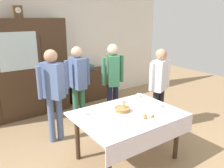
{
  "coord_description": "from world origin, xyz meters",
  "views": [
    {
      "loc": [
        -1.95,
        -2.6,
        2.13
      ],
      "look_at": [
        0.0,
        0.2,
        1.11
      ],
      "focal_mm": 36.61,
      "sensor_mm": 36.0,
      "label": 1
    }
  ],
  "objects_px": {
    "mantel_clock": "(18,12)",
    "spoon_near_right": "(92,119)",
    "tea_cup_far_right": "(123,101)",
    "bread_basket": "(122,109)",
    "person_behind_table_right": "(78,79)",
    "bookshelf_low": "(90,85)",
    "person_beside_shelf": "(160,81)",
    "tea_cup_back_edge": "(160,105)",
    "person_near_right_end": "(53,87)",
    "wall_cabinet": "(18,70)",
    "dining_table": "(129,120)",
    "tea_cup_mid_right": "(139,96)",
    "book_stack": "(90,67)",
    "pastry_plate": "(148,118)",
    "tea_cup_far_left": "(85,113)",
    "spoon_mid_right": "(145,109)",
    "person_behind_table_left": "(113,76)"
  },
  "relations": [
    {
      "from": "mantel_clock",
      "to": "spoon_near_right",
      "type": "distance_m",
      "value": 2.83
    },
    {
      "from": "tea_cup_far_right",
      "to": "spoon_near_right",
      "type": "relative_size",
      "value": 1.09
    },
    {
      "from": "bread_basket",
      "to": "person_behind_table_right",
      "type": "height_order",
      "value": "person_behind_table_right"
    },
    {
      "from": "bookshelf_low",
      "to": "person_beside_shelf",
      "type": "height_order",
      "value": "person_beside_shelf"
    },
    {
      "from": "bookshelf_low",
      "to": "tea_cup_back_edge",
      "type": "height_order",
      "value": "tea_cup_back_edge"
    },
    {
      "from": "bookshelf_low",
      "to": "person_near_right_end",
      "type": "bearing_deg",
      "value": -136.44
    },
    {
      "from": "wall_cabinet",
      "to": "person_behind_table_right",
      "type": "distance_m",
      "value": 1.38
    },
    {
      "from": "dining_table",
      "to": "person_beside_shelf",
      "type": "xyz_separation_m",
      "value": [
        1.16,
        0.52,
        0.28
      ]
    },
    {
      "from": "bookshelf_low",
      "to": "tea_cup_mid_right",
      "type": "height_order",
      "value": "tea_cup_mid_right"
    },
    {
      "from": "tea_cup_mid_right",
      "to": "person_behind_table_right",
      "type": "distance_m",
      "value": 1.23
    },
    {
      "from": "tea_cup_far_right",
      "to": "tea_cup_back_edge",
      "type": "relative_size",
      "value": 1.0
    },
    {
      "from": "dining_table",
      "to": "bread_basket",
      "type": "bearing_deg",
      "value": 96.25
    },
    {
      "from": "book_stack",
      "to": "tea_cup_back_edge",
      "type": "distance_m",
      "value": 2.72
    },
    {
      "from": "pastry_plate",
      "to": "tea_cup_far_left",
      "type": "bearing_deg",
      "value": 138.32
    },
    {
      "from": "mantel_clock",
      "to": "person_behind_table_right",
      "type": "bearing_deg",
      "value": -57.11
    },
    {
      "from": "wall_cabinet",
      "to": "spoon_mid_right",
      "type": "relative_size",
      "value": 17.57
    },
    {
      "from": "tea_cup_far_left",
      "to": "bookshelf_low",
      "type": "bearing_deg",
      "value": 58.76
    },
    {
      "from": "spoon_near_right",
      "to": "person_behind_table_left",
      "type": "bearing_deg",
      "value": 44.12
    },
    {
      "from": "tea_cup_back_edge",
      "to": "person_beside_shelf",
      "type": "height_order",
      "value": "person_beside_shelf"
    },
    {
      "from": "wall_cabinet",
      "to": "tea_cup_back_edge",
      "type": "xyz_separation_m",
      "value": [
        1.48,
        -2.65,
        -0.26
      ]
    },
    {
      "from": "spoon_mid_right",
      "to": "person_beside_shelf",
      "type": "bearing_deg",
      "value": 31.59
    },
    {
      "from": "bookshelf_low",
      "to": "book_stack",
      "type": "distance_m",
      "value": 0.47
    },
    {
      "from": "person_behind_table_right",
      "to": "mantel_clock",
      "type": "bearing_deg",
      "value": 122.89
    },
    {
      "from": "bread_basket",
      "to": "spoon_near_right",
      "type": "relative_size",
      "value": 2.02
    },
    {
      "from": "dining_table",
      "to": "tea_cup_back_edge",
      "type": "distance_m",
      "value": 0.59
    },
    {
      "from": "wall_cabinet",
      "to": "tea_cup_far_right",
      "type": "xyz_separation_m",
      "value": [
        1.1,
        -2.19,
        -0.26
      ]
    },
    {
      "from": "dining_table",
      "to": "wall_cabinet",
      "type": "xyz_separation_m",
      "value": [
        -0.9,
        2.59,
        0.38
      ]
    },
    {
      "from": "book_stack",
      "to": "pastry_plate",
      "type": "relative_size",
      "value": 0.78
    },
    {
      "from": "person_behind_table_left",
      "to": "bread_basket",
      "type": "bearing_deg",
      "value": -118.59
    },
    {
      "from": "tea_cup_back_edge",
      "to": "person_beside_shelf",
      "type": "relative_size",
      "value": 0.08
    },
    {
      "from": "bread_basket",
      "to": "tea_cup_far_left",
      "type": "bearing_deg",
      "value": 160.33
    },
    {
      "from": "tea_cup_mid_right",
      "to": "person_behind_table_left",
      "type": "distance_m",
      "value": 0.82
    },
    {
      "from": "wall_cabinet",
      "to": "tea_cup_mid_right",
      "type": "distance_m",
      "value": 2.61
    },
    {
      "from": "mantel_clock",
      "to": "spoon_mid_right",
      "type": "relative_size",
      "value": 2.02
    },
    {
      "from": "book_stack",
      "to": "person_behind_table_left",
      "type": "distance_m",
      "value": 1.42
    },
    {
      "from": "wall_cabinet",
      "to": "spoon_mid_right",
      "type": "height_order",
      "value": "wall_cabinet"
    },
    {
      "from": "mantel_clock",
      "to": "tea_cup_back_edge",
      "type": "height_order",
      "value": "mantel_clock"
    },
    {
      "from": "person_beside_shelf",
      "to": "tea_cup_far_right",
      "type": "bearing_deg",
      "value": -172.59
    },
    {
      "from": "book_stack",
      "to": "spoon_near_right",
      "type": "height_order",
      "value": "book_stack"
    },
    {
      "from": "tea_cup_mid_right",
      "to": "spoon_mid_right",
      "type": "bearing_deg",
      "value": -121.86
    },
    {
      "from": "book_stack",
      "to": "person_near_right_end",
      "type": "relative_size",
      "value": 0.13
    },
    {
      "from": "bread_basket",
      "to": "person_behind_table_left",
      "type": "distance_m",
      "value": 1.28
    },
    {
      "from": "bookshelf_low",
      "to": "pastry_plate",
      "type": "relative_size",
      "value": 4.09
    },
    {
      "from": "book_stack",
      "to": "tea_cup_far_left",
      "type": "xyz_separation_m",
      "value": [
        -1.4,
        -2.31,
        -0.09
      ]
    },
    {
      "from": "spoon_near_right",
      "to": "person_behind_table_right",
      "type": "height_order",
      "value": "person_behind_table_right"
    },
    {
      "from": "person_near_right_end",
      "to": "mantel_clock",
      "type": "bearing_deg",
      "value": 93.92
    },
    {
      "from": "dining_table",
      "to": "book_stack",
      "type": "relative_size",
      "value": 6.98
    },
    {
      "from": "tea_cup_mid_right",
      "to": "spoon_mid_right",
      "type": "height_order",
      "value": "tea_cup_mid_right"
    },
    {
      "from": "tea_cup_far_left",
      "to": "spoon_near_right",
      "type": "distance_m",
      "value": 0.17
    },
    {
      "from": "dining_table",
      "to": "tea_cup_mid_right",
      "type": "relative_size",
      "value": 11.71
    }
  ]
}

